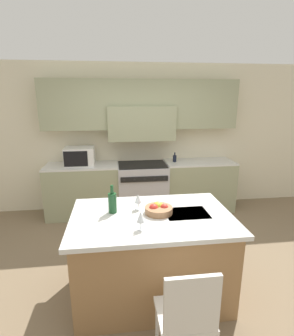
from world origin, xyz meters
name	(u,v)px	position (x,y,z in m)	size (l,w,h in m)	color
ground_plane	(159,272)	(0.00, 0.00, 0.00)	(10.00, 10.00, 0.00)	#7A664C
back_cabinetry	(141,126)	(0.00, 2.08, 1.59)	(10.00, 0.46, 2.70)	beige
back_counter	(142,188)	(0.00, 1.83, 0.47)	(3.43, 0.62, 0.94)	gray
range_stove	(142,188)	(0.00, 1.81, 0.46)	(0.89, 0.70, 0.93)	#B7B7BC
microwave	(80,156)	(-1.10, 1.82, 1.10)	(0.50, 0.41, 0.32)	silver
kitchen_island	(152,254)	(-0.14, -0.32, 0.47)	(1.65, 1.08, 0.93)	olive
island_chair	(187,315)	(0.00, -1.22, 0.54)	(0.42, 0.40, 0.95)	beige
wine_bottle	(112,202)	(-0.53, -0.20, 1.05)	(0.09, 0.09, 0.30)	#194723
wine_glass_near	(141,217)	(-0.28, -0.61, 1.05)	(0.08, 0.08, 0.18)	white
wine_glass_far	(138,199)	(-0.26, -0.16, 1.05)	(0.08, 0.08, 0.18)	white
fruit_bowl	(158,209)	(-0.06, -0.27, 0.97)	(0.29, 0.29, 0.11)	#996B47
oil_bottle_on_counter	(175,158)	(0.61, 1.85, 1.01)	(0.07, 0.07, 0.17)	black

